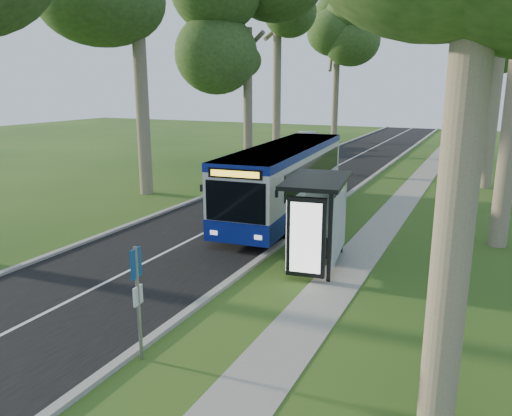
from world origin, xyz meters
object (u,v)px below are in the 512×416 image
at_px(bus_shelter, 316,207).
at_px(litter_bin, 295,241).
at_px(bus, 286,179).
at_px(car_white, 302,146).
at_px(bus_stop_sign, 138,291).
at_px(car_silver, 306,140).

relative_size(bus_shelter, litter_bin, 3.95).
height_order(bus, bus_shelter, bus).
xyz_separation_m(bus, car_white, (-6.47, 19.94, -0.94)).
relative_size(bus, car_white, 2.82).
bearing_deg(bus_stop_sign, bus, 92.14).
relative_size(bus_stop_sign, car_white, 0.60).
bearing_deg(car_silver, bus_stop_sign, -83.19).
relative_size(bus, bus_stop_sign, 4.70).
bearing_deg(bus_stop_sign, bus_shelter, 70.41).
xyz_separation_m(bus, car_silver, (-7.66, 24.36, -0.89)).
bearing_deg(bus, car_white, 103.09).
relative_size(bus, bus_shelter, 3.35).
xyz_separation_m(litter_bin, car_silver, (-10.13, 29.55, 0.32)).
distance_m(bus_stop_sign, car_white, 34.39).
xyz_separation_m(bus_stop_sign, litter_bin, (0.53, 8.21, -1.17)).
distance_m(bus_stop_sign, bus_shelter, 7.22).
height_order(bus_shelter, car_silver, bus_shelter).
height_order(bus, car_silver, bus).
bearing_deg(bus_stop_sign, litter_bin, 80.22).
xyz_separation_m(bus_stop_sign, bus_shelter, (1.68, 7.00, 0.48)).
bearing_deg(litter_bin, bus, 115.44).
bearing_deg(car_white, bus_shelter, -62.81).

